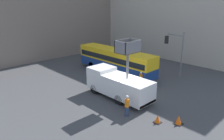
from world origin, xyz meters
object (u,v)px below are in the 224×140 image
(road_worker_near_truck, at_px, (127,106))
(traffic_cone_mid_road, at_px, (179,120))
(city_bus, at_px, (115,60))
(traffic_light_pole, at_px, (177,49))
(road_worker_directing, at_px, (141,79))
(utility_truck, at_px, (118,83))
(traffic_cone_near_truck, at_px, (158,119))

(road_worker_near_truck, bearing_deg, traffic_cone_mid_road, 115.24)
(city_bus, height_order, traffic_light_pole, traffic_light_pole)
(traffic_cone_mid_road, bearing_deg, road_worker_directing, 60.05)
(traffic_light_pole, xyz_separation_m, traffic_cone_mid_road, (-9.07, -5.81, -3.63))
(utility_truck, height_order, traffic_cone_mid_road, utility_truck)
(traffic_cone_near_truck, relative_size, traffic_cone_mid_road, 0.90)
(city_bus, relative_size, road_worker_directing, 6.82)
(traffic_cone_near_truck, bearing_deg, road_worker_directing, 48.83)
(road_worker_near_truck, height_order, road_worker_directing, road_worker_near_truck)
(road_worker_directing, distance_m, traffic_cone_mid_road, 8.40)
(utility_truck, height_order, road_worker_near_truck, utility_truck)
(city_bus, xyz_separation_m, traffic_light_pole, (3.54, -6.96, 2.05))
(road_worker_directing, height_order, traffic_cone_mid_road, road_worker_directing)
(city_bus, relative_size, traffic_cone_mid_road, 16.38)
(traffic_light_pole, height_order, road_worker_directing, traffic_light_pole)
(traffic_cone_near_truck, distance_m, traffic_cone_mid_road, 1.66)
(utility_truck, bearing_deg, road_worker_near_truck, -124.15)
(traffic_light_pole, height_order, traffic_cone_near_truck, traffic_light_pole)
(traffic_light_pole, height_order, road_worker_near_truck, traffic_light_pole)
(road_worker_directing, bearing_deg, traffic_light_pole, 87.00)
(traffic_light_pole, distance_m, traffic_cone_near_truck, 11.67)
(utility_truck, xyz_separation_m, road_worker_directing, (4.04, 0.28, -0.63))
(road_worker_directing, bearing_deg, utility_truck, -72.50)
(traffic_cone_mid_road, bearing_deg, traffic_cone_near_truck, 128.83)
(road_worker_near_truck, xyz_separation_m, traffic_cone_near_truck, (0.98, -2.50, -0.66))
(city_bus, bearing_deg, traffic_cone_mid_road, 160.51)
(road_worker_directing, bearing_deg, traffic_cone_mid_road, -16.41)
(city_bus, bearing_deg, traffic_light_pole, -149.10)
(road_worker_near_truck, bearing_deg, traffic_cone_near_truck, 108.64)
(utility_truck, relative_size, traffic_light_pole, 1.24)
(utility_truck, xyz_separation_m, traffic_light_pole, (8.93, -1.17, 2.45))
(utility_truck, bearing_deg, traffic_cone_near_truck, -101.76)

